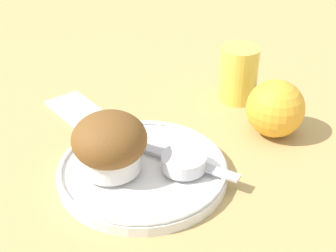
{
  "coord_description": "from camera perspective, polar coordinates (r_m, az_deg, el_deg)",
  "views": [
    {
      "loc": [
        0.39,
        -0.28,
        0.39
      ],
      "look_at": [
        -0.02,
        0.05,
        0.06
      ],
      "focal_mm": 50.0,
      "sensor_mm": 36.0,
      "label": 1
    }
  ],
  "objects": [
    {
      "name": "ground_plane",
      "position": [
        0.62,
        -2.43,
        -6.61
      ],
      "size": [
        3.0,
        3.0,
        0.0
      ],
      "primitive_type": "plane",
      "color": "tan"
    },
    {
      "name": "plate",
      "position": [
        0.62,
        -3.19,
        -5.42
      ],
      "size": [
        0.22,
        0.22,
        0.02
      ],
      "color": "white",
      "rests_on": "ground_plane"
    },
    {
      "name": "muffin",
      "position": [
        0.59,
        -7.11,
        -2.16
      ],
      "size": [
        0.09,
        0.09,
        0.08
      ],
      "color": "silver",
      "rests_on": "plate"
    },
    {
      "name": "cream_ramekin",
      "position": [
        0.6,
        1.94,
        -4.26
      ],
      "size": [
        0.06,
        0.06,
        0.02
      ],
      "color": "silver",
      "rests_on": "plate"
    },
    {
      "name": "berry_pair",
      "position": [
        0.61,
        0.86,
        -3.57
      ],
      "size": [
        0.03,
        0.01,
        0.01
      ],
      "color": "#B7192D",
      "rests_on": "plate"
    },
    {
      "name": "butter_knife",
      "position": [
        0.62,
        0.49,
        -3.77
      ],
      "size": [
        0.19,
        0.08,
        0.0
      ],
      "rotation": [
        0.0,
        0.0,
        0.36
      ],
      "color": "#B7B7BC",
      "rests_on": "plate"
    },
    {
      "name": "orange_fruit",
      "position": [
        0.7,
        12.94,
        2.1
      ],
      "size": [
        0.09,
        0.09,
        0.09
      ],
      "color": "#F4A82D",
      "rests_on": "ground_plane"
    },
    {
      "name": "juice_glass",
      "position": [
        0.79,
        8.57,
        6.3
      ],
      "size": [
        0.06,
        0.06,
        0.09
      ],
      "color": "#EAD14C",
      "rests_on": "ground_plane"
    },
    {
      "name": "folded_napkin",
      "position": [
        0.77,
        -11.03,
        2.08
      ],
      "size": [
        0.11,
        0.06,
        0.01
      ],
      "color": "white",
      "rests_on": "ground_plane"
    }
  ]
}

